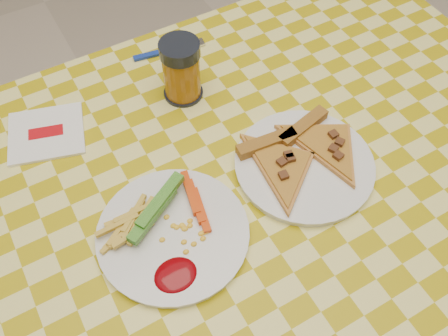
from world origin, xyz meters
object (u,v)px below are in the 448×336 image
Objects in this scene: plate_left at (173,235)px; drink_glass at (181,71)px; table at (235,210)px; plate_right at (304,166)px.

drink_glass reaches higher than plate_left.
table is 5.38× the size of plate_right.
drink_glass is at bearing 84.70° from table.
plate_left reaches higher than table.
drink_glass is at bearing 60.35° from plate_left.
drink_glass is (0.02, 0.24, 0.13)m from table.
plate_right reaches higher than table.
plate_left is 1.91× the size of drink_glass.
plate_left and plate_right have the same top height.
plate_right is at bearing 2.06° from plate_left.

